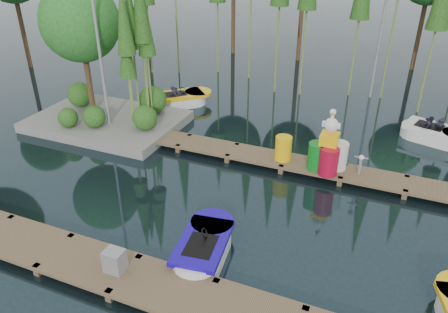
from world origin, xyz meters
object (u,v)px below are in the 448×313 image
at_px(island, 96,50).
at_px(yellow_barrel, 283,148).
at_px(boat_yellow_far, 181,99).
at_px(boat_blue, 204,248).
at_px(utility_cabinet, 115,261).
at_px(drum_cluster, 328,153).

relative_size(island, yellow_barrel, 7.72).
bearing_deg(boat_yellow_far, island, -148.73).
bearing_deg(boat_yellow_far, boat_blue, -83.06).
relative_size(boat_yellow_far, yellow_barrel, 3.32).
bearing_deg(boat_yellow_far, utility_cabinet, -94.06).
relative_size(boat_yellow_far, drum_cluster, 1.32).
height_order(boat_yellow_far, drum_cluster, drum_cluster).
bearing_deg(island, drum_cluster, -5.53).
bearing_deg(utility_cabinet, boat_yellow_far, 110.10).
bearing_deg(utility_cabinet, boat_blue, 45.01).
bearing_deg(drum_cluster, yellow_barrel, 174.29).
distance_m(boat_yellow_far, yellow_barrel, 7.24).
relative_size(island, boat_yellow_far, 2.32).
xyz_separation_m(boat_yellow_far, utility_cabinet, (3.96, -10.83, 0.29)).
distance_m(boat_yellow_far, utility_cabinet, 11.54).
height_order(island, boat_blue, island).
bearing_deg(yellow_barrel, boat_blue, -95.86).
xyz_separation_m(boat_blue, boat_yellow_far, (-5.57, 9.23, 0.04)).
bearing_deg(drum_cluster, boat_yellow_far, 152.63).
bearing_deg(drum_cluster, utility_cabinet, -118.70).
xyz_separation_m(island, utility_cabinet, (6.06, -7.79, -2.59)).
bearing_deg(boat_blue, drum_cluster, 59.81).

